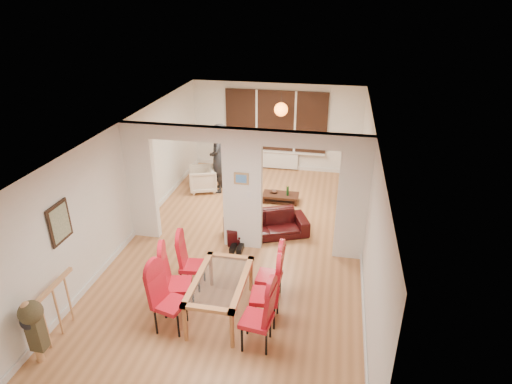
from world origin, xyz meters
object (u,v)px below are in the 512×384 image
(armchair, at_px, (203,179))
(bowl, at_px, (274,192))
(dining_chair_la, at_px, (170,299))
(person, at_px, (218,158))
(sofa, at_px, (266,224))
(coffee_table, at_px, (280,198))
(bottle, at_px, (288,191))
(dining_chair_rb, at_px, (265,292))
(dining_chair_ra, at_px, (256,315))
(dining_table, at_px, (220,296))
(dining_chair_rc, at_px, (269,273))
(dining_chair_lb, at_px, (177,281))
(television, at_px, (340,191))
(dining_chair_lc, at_px, (192,262))

(armchair, height_order, bowl, armchair)
(dining_chair_la, distance_m, person, 5.30)
(sofa, bearing_deg, coffee_table, 64.39)
(person, height_order, bottle, person)
(dining_chair_rb, xyz_separation_m, bottle, (-0.18, 4.38, -0.23))
(dining_chair_ra, height_order, bowl, dining_chair_ra)
(dining_table, height_order, dining_chair_rc, dining_chair_rc)
(dining_chair_lb, relative_size, dining_chair_ra, 1.02)
(dining_chair_la, height_order, dining_chair_rc, dining_chair_la)
(dining_table, bearing_deg, dining_chair_rc, 37.11)
(dining_chair_lb, bearing_deg, television, 48.21)
(television, height_order, bottle, television)
(dining_chair_lc, height_order, person, person)
(dining_chair_lc, bearing_deg, dining_chair_ra, -46.30)
(dining_chair_rb, bearing_deg, person, 110.43)
(sofa, bearing_deg, bowl, 70.54)
(person, relative_size, bottle, 7.13)
(dining_table, distance_m, bottle, 4.40)
(person, bearing_deg, dining_chair_ra, 11.62)
(bowl, bearing_deg, dining_chair_rb, -82.96)
(dining_chair_la, xyz_separation_m, person, (-0.66, 5.24, 0.37))
(armchair, bearing_deg, sofa, 26.32)
(dining_chair_lc, distance_m, dining_chair_rb, 1.59)
(coffee_table, bearing_deg, person, 168.14)
(dining_chair_rc, height_order, sofa, dining_chair_rc)
(dining_table, distance_m, coffee_table, 4.42)
(dining_chair_lc, height_order, television, dining_chair_lc)
(armchair, bearing_deg, dining_table, 1.03)
(dining_table, height_order, bowl, dining_table)
(dining_chair_ra, relative_size, person, 0.60)
(dining_chair_lb, bearing_deg, dining_chair_la, -96.22)
(dining_chair_ra, bearing_deg, dining_table, 149.27)
(armchair, bearing_deg, bottle, 62.31)
(dining_table, height_order, dining_chair_lc, dining_chair_lc)
(coffee_table, bearing_deg, dining_chair_lc, -106.16)
(person, bearing_deg, dining_chair_rc, 16.69)
(television, relative_size, coffee_table, 1.01)
(dining_chair_lb, relative_size, dining_chair_lc, 1.11)
(dining_chair_lb, xyz_separation_m, person, (-0.61, 4.78, 0.36))
(dining_table, distance_m, dining_chair_rb, 0.78)
(dining_table, relative_size, dining_chair_la, 1.33)
(coffee_table, bearing_deg, sofa, -92.74)
(dining_chair_la, relative_size, dining_chair_rc, 1.06)
(coffee_table, height_order, bottle, bottle)
(television, relative_size, bottle, 3.55)
(dining_chair_rb, distance_m, coffee_table, 4.45)
(person, bearing_deg, armchair, -89.91)
(dining_chair_ra, relative_size, coffee_table, 1.22)
(dining_chair_lb, distance_m, dining_chair_lc, 0.64)
(dining_chair_la, xyz_separation_m, bowl, (0.89, 4.94, -0.33))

